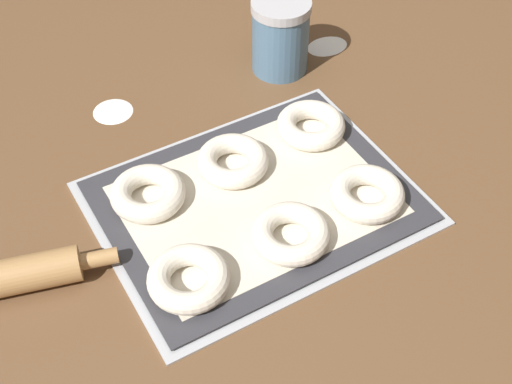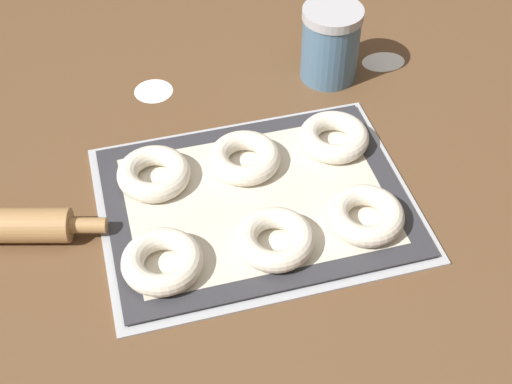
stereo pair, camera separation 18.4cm
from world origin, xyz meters
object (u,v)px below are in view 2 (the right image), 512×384
Objects in this scene: baking_tray at (256,203)px; bagel_front_right at (366,215)px; bagel_front_center at (275,239)px; flour_canister at (330,43)px; bagel_front_left at (162,261)px; bagel_back_left at (154,174)px; bagel_back_right at (334,137)px; bagel_back_center at (245,158)px.

baking_tray is 4.15× the size of bagel_front_right.
flour_canister is (0.20, 0.36, 0.04)m from bagel_front_center.
baking_tray is 0.18m from bagel_front_left.
bagel_front_left is at bearing -95.62° from bagel_back_left.
bagel_front_center is 0.41m from flour_canister.
bagel_front_left is at bearing -134.94° from flour_canister.
bagel_back_right is (0.28, 0.01, 0.00)m from bagel_back_left.
bagel_back_left is at bearing 129.56° from bagel_front_center.
bagel_front_center is 1.00× the size of bagel_back_center.
bagel_front_left is at bearing 179.25° from bagel_front_center.
bagel_back_right is (0.15, 0.01, 0.00)m from bagel_back_center.
bagel_front_left is 0.29m from bagel_front_right.
bagel_back_left is (-0.14, 0.17, 0.00)m from bagel_front_center.
bagel_back_left and bagel_back_right have the same top height.
bagel_front_right is at bearing -100.71° from flour_canister.
flour_canister is (0.20, 0.27, 0.06)m from baking_tray.
bagel_back_right is 0.20m from flour_canister.
bagel_front_center is 0.23m from bagel_back_right.
bagel_front_left is 0.15m from bagel_front_center.
baking_tray is 0.17m from bagel_back_right.
bagel_front_right is 0.36m from flour_canister.
baking_tray is 4.15× the size of bagel_front_center.
bagel_front_right is at bearing -30.18° from bagel_back_left.
baking_tray is at bearing -127.26° from flour_canister.
flour_canister is at bearing 43.87° from bagel_back_center.
bagel_front_right is 0.82× the size of flour_canister.
flour_canister is at bearing 73.46° from bagel_back_right.
flour_canister reaches higher than bagel_front_right.
bagel_front_center is 0.14m from bagel_front_right.
bagel_front_center is 1.00× the size of bagel_front_right.
bagel_back_right is (0.01, 0.17, 0.00)m from bagel_front_right.
flour_canister is at bearing 52.74° from baking_tray.
bagel_front_right is 1.00× the size of bagel_back_right.
bagel_back_left is 0.28m from bagel_back_right.
bagel_back_left is 0.39m from flour_canister.
flour_canister reaches higher than baking_tray.
flour_canister is at bearing 60.69° from bagel_front_center.
bagel_front_right reaches higher than baking_tray.
bagel_front_center is 1.00× the size of bagel_back_right.
bagel_back_right is (0.15, 0.17, 0.00)m from bagel_front_center.
bagel_front_center is at bearing -176.42° from bagel_front_right.
bagel_back_center is at bearing 89.97° from bagel_front_center.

